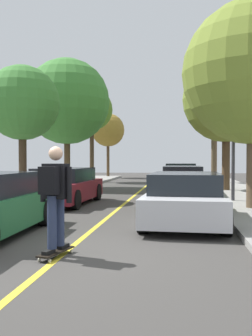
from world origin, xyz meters
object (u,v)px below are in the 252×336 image
at_px(street_tree_left_far, 92,110).
at_px(skateboarder, 55,192).
at_px(parked_car_right_far, 181,175).
at_px(streetlamp, 233,111).
at_px(street_tree_left_nearest, 22,103).
at_px(street_tree_left_near, 67,102).
at_px(street_tree_right_near, 226,99).
at_px(street_tree_right_far, 214,114).
at_px(skateboard, 56,252).
at_px(street_tree_left_farthest, 108,130).
at_px(parked_car_left_near, 65,186).
at_px(parked_car_right_farthest, 181,173).
at_px(parked_car_right_nearest, 186,198).
at_px(parked_car_right_near, 183,183).

bearing_deg(street_tree_left_far, skateboarder, -78.78).
bearing_deg(parked_car_right_far, streetlamp, -78.21).
xyz_separation_m(street_tree_left_nearest, street_tree_left_near, (0.00, 6.14, 0.98)).
relative_size(street_tree_left_far, street_tree_right_near, 1.01).
height_order(street_tree_left_nearest, street_tree_right_near, street_tree_right_near).
distance_m(parked_car_right_far, street_tree_left_far, 8.83).
bearing_deg(street_tree_right_far, street_tree_right_near, -90.00).
distance_m(parked_car_right_far, streetlamp, 8.96).
bearing_deg(skateboard, street_tree_left_farthest, 98.67).
xyz_separation_m(parked_car_right_far, street_tree_left_near, (-6.28, -1.78, 4.10)).
bearing_deg(street_tree_left_nearest, parked_car_right_far, 51.59).
xyz_separation_m(street_tree_right_far, streetlamp, (-0.33, -11.02, -1.18)).
bearing_deg(skateboarder, parked_car_left_near, 105.64).
distance_m(parked_car_right_far, parked_car_right_farthest, 5.51).
height_order(parked_car_right_farthest, street_tree_left_nearest, street_tree_left_nearest).
bearing_deg(skateboarder, streetlamp, 64.04).
distance_m(parked_car_right_far, street_tree_left_near, 7.71).
height_order(parked_car_right_nearest, skateboarder, skateboarder).
bearing_deg(skateboard, parked_car_right_far, 82.51).
xyz_separation_m(parked_car_right_far, street_tree_left_farthest, (-6.28, 10.70, 3.48)).
distance_m(street_tree_right_near, streetlamp, 5.01).
xyz_separation_m(street_tree_left_farthest, streetlamp, (8.03, -19.08, -0.86)).
distance_m(street_tree_left_far, street_tree_right_far, 8.56).
distance_m(parked_car_right_near, parked_car_right_farthest, 12.05).
distance_m(parked_car_right_nearest, street_tree_right_far, 15.98).
bearing_deg(street_tree_left_nearest, parked_car_right_near, 12.41).
distance_m(street_tree_right_near, skateboarder, 13.99).
bearing_deg(parked_car_left_near, parked_car_right_near, 31.71).
height_order(parked_car_right_near, street_tree_left_far, street_tree_left_far).
height_order(parked_car_right_nearest, street_tree_right_far, street_tree_right_far).
distance_m(street_tree_right_far, streetlamp, 11.09).
bearing_deg(street_tree_right_near, skateboard, -108.23).
height_order(parked_car_left_near, street_tree_left_farthest, street_tree_left_farthest).
relative_size(street_tree_left_farthest, street_tree_right_far, 0.94).
distance_m(parked_car_right_far, skateboarder, 16.57).
bearing_deg(street_tree_left_farthest, street_tree_left_nearest, -90.00).
xyz_separation_m(street_tree_left_nearest, street_tree_left_farthest, (0.00, 18.62, 0.35)).
relative_size(street_tree_left_nearest, skateboarder, 3.03).
bearing_deg(parked_car_right_farthest, skateboarder, -95.63).
bearing_deg(parked_car_left_near, skateboarder, -74.36).
height_order(street_tree_right_near, streetlamp, street_tree_right_near).
height_order(parked_car_left_near, streetlamp, streetlamp).
height_order(parked_car_right_nearest, street_tree_right_near, street_tree_right_near).
height_order(parked_car_right_farthest, skateboard, parked_car_right_farthest).
relative_size(street_tree_left_farthest, skateboard, 6.32).
distance_m(parked_car_right_near, skateboarder, 10.13).
relative_size(parked_car_right_far, streetlamp, 0.83).
xyz_separation_m(parked_car_right_near, street_tree_left_near, (-6.28, 4.76, 4.14)).
bearing_deg(parked_car_right_nearest, street_tree_left_nearest, 142.55).
xyz_separation_m(street_tree_left_near, street_tree_right_near, (8.36, -1.75, -0.31)).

